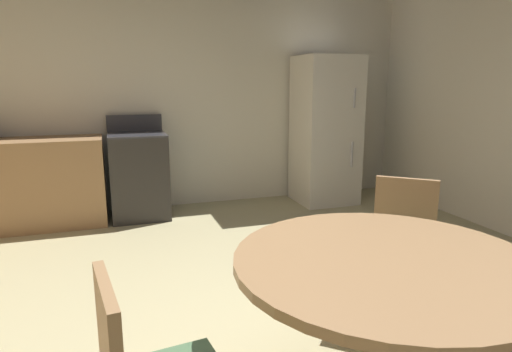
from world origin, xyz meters
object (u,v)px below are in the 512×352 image
at_px(chair_northeast, 402,240).
at_px(refrigerator, 325,131).
at_px(oven_range, 139,175).
at_px(dining_table, 384,292).

bearing_deg(chair_northeast, refrigerator, -156.05).
relative_size(oven_range, refrigerator, 0.62).
relative_size(refrigerator, dining_table, 1.41).
bearing_deg(chair_northeast, oven_range, -111.30).
bearing_deg(oven_range, dining_table, -77.35).
bearing_deg(dining_table, chair_northeast, 48.96).
distance_m(oven_range, chair_northeast, 3.03).
xyz_separation_m(oven_range, chair_northeast, (1.41, -2.68, 0.03)).
bearing_deg(oven_range, chair_northeast, -62.34).
xyz_separation_m(dining_table, chair_northeast, (0.64, 0.73, -0.11)).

